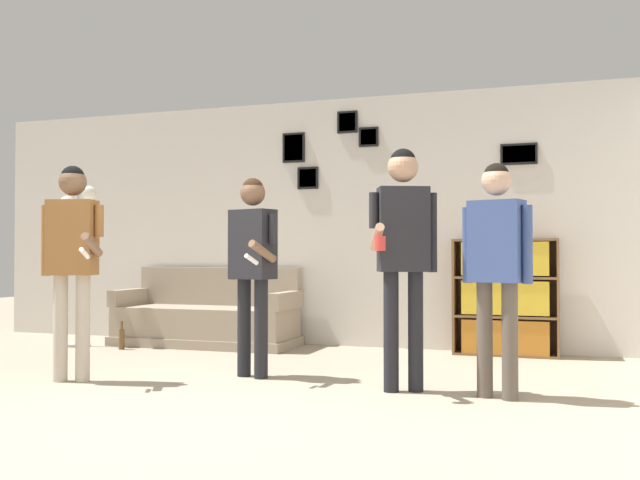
# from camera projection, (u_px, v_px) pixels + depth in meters

# --- Properties ---
(ground_plane) EXTENTS (20.00, 20.00, 0.00)m
(ground_plane) POSITION_uv_depth(u_px,v_px,m) (157.00, 423.00, 4.17)
(ground_plane) COLOR gray
(wall_back) EXTENTS (8.77, 0.08, 2.70)m
(wall_back) POSITION_uv_depth(u_px,v_px,m) (342.00, 222.00, 7.79)
(wall_back) COLOR beige
(wall_back) RESTS_ON ground_plane
(couch) EXTENTS (2.01, 0.80, 0.85)m
(couch) POSITION_uv_depth(u_px,v_px,m) (208.00, 319.00, 7.82)
(couch) COLOR gray
(couch) RESTS_ON ground_plane
(bookshelf) EXTENTS (1.01, 0.30, 1.15)m
(bookshelf) POSITION_uv_depth(u_px,v_px,m) (505.00, 297.00, 7.01)
(bookshelf) COLOR brown
(bookshelf) RESTS_ON ground_plane
(floor_lamp) EXTENTS (0.44, 0.28, 1.74)m
(floor_lamp) POSITION_uv_depth(u_px,v_px,m) (78.00, 234.00, 7.74)
(floor_lamp) COLOR #ADA89E
(floor_lamp) RESTS_ON ground_plane
(person_player_foreground_left) EXTENTS (0.55, 0.43, 1.69)m
(person_player_foreground_left) POSITION_uv_depth(u_px,v_px,m) (72.00, 248.00, 5.58)
(person_player_foreground_left) COLOR #B7AD99
(person_player_foreground_left) RESTS_ON ground_plane
(person_player_foreground_center) EXTENTS (0.48, 0.53, 1.61)m
(person_player_foreground_center) POSITION_uv_depth(u_px,v_px,m) (252.00, 255.00, 5.77)
(person_player_foreground_center) COLOR black
(person_player_foreground_center) RESTS_ON ground_plane
(person_watcher_holding_cup) EXTENTS (0.47, 0.55, 1.76)m
(person_watcher_holding_cup) POSITION_uv_depth(u_px,v_px,m) (403.00, 240.00, 5.16)
(person_watcher_holding_cup) COLOR black
(person_watcher_holding_cup) RESTS_ON ground_plane
(person_spectator_near_bookshelf) EXTENTS (0.48, 0.29, 1.63)m
(person_spectator_near_bookshelf) POSITION_uv_depth(u_px,v_px,m) (497.00, 254.00, 4.92)
(person_spectator_near_bookshelf) COLOR brown
(person_spectator_near_bookshelf) RESTS_ON ground_plane
(bottle_on_floor) EXTENTS (0.06, 0.06, 0.30)m
(bottle_on_floor) POSITION_uv_depth(u_px,v_px,m) (122.00, 338.00, 7.45)
(bottle_on_floor) COLOR brown
(bottle_on_floor) RESTS_ON ground_plane
(drinking_cup) EXTENTS (0.08, 0.08, 0.10)m
(drinking_cup) POSITION_uv_depth(u_px,v_px,m) (511.00, 234.00, 7.01)
(drinking_cup) COLOR blue
(drinking_cup) RESTS_ON bookshelf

